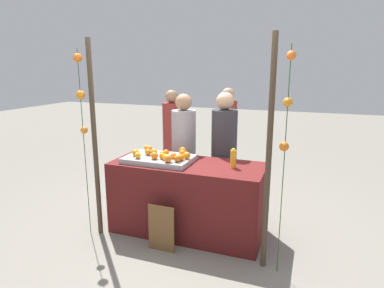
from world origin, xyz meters
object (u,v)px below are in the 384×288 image
stall_counter (188,198)px  orange_1 (166,153)px  chalkboard_sign (162,229)px  vendor_right (224,160)px  juice_bottle (233,159)px  vendor_left (184,157)px  orange_0 (177,158)px

stall_counter → orange_1: bearing=174.6°
chalkboard_sign → vendor_right: vendor_right is taller
juice_bottle → chalkboard_sign: bearing=-140.3°
orange_1 → vendor_right: size_ratio=0.04×
stall_counter → vendor_right: (0.28, 0.60, 0.34)m
orange_1 → stall_counter: bearing=-5.4°
stall_counter → orange_1: size_ratio=24.28×
chalkboard_sign → vendor_right: bearing=70.9°
orange_1 → vendor_left: (0.01, 0.57, -0.21)m
chalkboard_sign → vendor_right: (0.39, 1.12, 0.52)m
orange_0 → chalkboard_sign: 0.79m
orange_1 → chalkboard_sign: (0.18, -0.54, -0.71)m
orange_1 → vendor_left: 0.60m
juice_bottle → vendor_right: size_ratio=0.13×
stall_counter → vendor_left: (-0.28, 0.59, 0.32)m
orange_1 → chalkboard_sign: bearing=-71.5°
orange_0 → vendor_left: bearing=106.5°
stall_counter → vendor_right: bearing=65.1°
vendor_left → orange_0: bearing=-73.5°
vendor_left → orange_1: bearing=-90.5°
orange_0 → vendor_right: (0.33, 0.79, -0.20)m
vendor_right → stall_counter: bearing=-114.9°
orange_1 → vendor_right: bearing=45.3°
orange_1 → vendor_right: 0.83m
juice_bottle → vendor_left: vendor_left is taller
orange_0 → orange_1: size_ratio=1.12×
vendor_left → vendor_right: size_ratio=0.98×
juice_bottle → vendor_left: (-0.82, 0.57, -0.21)m
stall_counter → orange_0: orange_0 is taller
orange_1 → chalkboard_sign: orange_1 is taller
orange_1 → juice_bottle: juice_bottle is taller
orange_0 → chalkboard_sign: bearing=-99.2°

